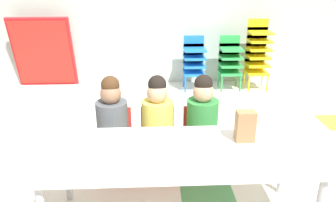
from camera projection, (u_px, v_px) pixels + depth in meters
The scene contains 13 objects.
ground_plane at pixel (152, 170), 3.05m from camera, with size 6.56×5.23×0.02m.
craft_table at pixel (180, 156), 2.22m from camera, with size 1.86×0.70×0.59m.
seated_child_near_camera at pixel (113, 119), 2.73m from camera, with size 0.34×0.34×0.92m.
seated_child_middle_seat at pixel (158, 118), 2.75m from camera, with size 0.32×0.31×0.92m.
seated_child_far_right at pixel (202, 117), 2.77m from camera, with size 0.32×0.31×0.92m.
kid_chair_blue_stack at pixel (194, 60), 4.96m from camera, with size 0.32×0.30×0.80m.
kid_chair_green_stack at pixel (230, 59), 4.99m from camera, with size 0.32×0.30×0.80m.
kid_chair_yellow_stack at pixel (258, 51), 4.96m from camera, with size 0.32×0.30×1.04m.
folded_activity_table at pixel (43, 53), 5.02m from camera, with size 0.90×0.29×1.09m.
paper_bag_brown at pixel (245, 126), 2.28m from camera, with size 0.13×0.09×0.22m, color #9E754C.
paper_plate_near_edge at pixel (145, 138), 2.35m from camera, with size 0.18×0.18×0.01m, color white.
paper_plate_center_table at pixel (172, 146), 2.25m from camera, with size 0.18×0.18×0.01m, color white.
donut_powdered_on_plate at pixel (145, 136), 2.34m from camera, with size 0.11×0.11×0.03m, color white.
Camera 1 is at (0.02, -2.61, 1.69)m, focal length 35.50 mm.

